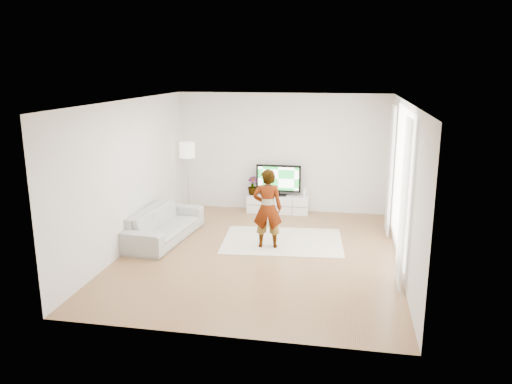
% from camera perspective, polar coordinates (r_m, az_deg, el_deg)
% --- Properties ---
extents(floor, '(6.00, 6.00, 0.00)m').
position_cam_1_polar(floor, '(9.36, 0.42, -7.03)').
color(floor, '#9A6B45').
rests_on(floor, ground).
extents(ceiling, '(6.00, 6.00, 0.00)m').
position_cam_1_polar(ceiling, '(8.75, 0.46, 10.33)').
color(ceiling, white).
rests_on(ceiling, wall_back).
extents(wall_left, '(0.02, 6.00, 2.80)m').
position_cam_1_polar(wall_left, '(9.70, -14.28, 1.90)').
color(wall_left, silver).
rests_on(wall_left, floor).
extents(wall_right, '(0.02, 6.00, 2.80)m').
position_cam_1_polar(wall_right, '(8.88, 16.53, 0.66)').
color(wall_right, silver).
rests_on(wall_right, floor).
extents(wall_back, '(5.00, 0.02, 2.80)m').
position_cam_1_polar(wall_back, '(11.87, 2.97, 4.48)').
color(wall_back, silver).
rests_on(wall_back, floor).
extents(wall_front, '(5.00, 0.02, 2.80)m').
position_cam_1_polar(wall_front, '(6.13, -4.46, -4.72)').
color(wall_front, silver).
rests_on(wall_front, floor).
extents(window, '(0.01, 2.60, 2.50)m').
position_cam_1_polar(window, '(9.16, 16.25, 1.39)').
color(window, white).
rests_on(window, wall_right).
extents(curtain_near, '(0.04, 0.70, 2.60)m').
position_cam_1_polar(curtain_near, '(7.92, 16.50, -1.31)').
color(curtain_near, white).
rests_on(curtain_near, floor).
extents(curtain_far, '(0.04, 0.70, 2.60)m').
position_cam_1_polar(curtain_far, '(10.44, 15.11, 2.41)').
color(curtain_far, white).
rests_on(curtain_far, floor).
extents(media_console, '(1.46, 0.41, 0.41)m').
position_cam_1_polar(media_console, '(11.90, 2.53, -1.38)').
color(media_console, white).
rests_on(media_console, floor).
extents(television, '(1.06, 0.21, 0.74)m').
position_cam_1_polar(television, '(11.78, 2.58, 1.49)').
color(television, black).
rests_on(television, media_console).
extents(game_console, '(0.07, 0.15, 0.20)m').
position_cam_1_polar(game_console, '(11.76, 5.62, -0.08)').
color(game_console, white).
rests_on(game_console, media_console).
extents(potted_plant, '(0.24, 0.24, 0.43)m').
position_cam_1_polar(potted_plant, '(11.90, -0.40, 0.73)').
color(potted_plant, '#3F7238').
rests_on(potted_plant, media_console).
extents(rug, '(2.49, 1.89, 0.01)m').
position_cam_1_polar(rug, '(10.01, 3.04, -5.59)').
color(rug, beige).
rests_on(rug, floor).
extents(player, '(0.60, 0.43, 1.53)m').
position_cam_1_polar(player, '(9.45, 1.32, -1.88)').
color(player, '#334772').
rests_on(player, rug).
extents(sofa, '(1.05, 2.26, 0.64)m').
position_cam_1_polar(sofa, '(10.17, -10.48, -3.63)').
color(sofa, '#ACACA8').
rests_on(sofa, floor).
extents(floor_lamp, '(0.37, 0.37, 1.65)m').
position_cam_1_polar(floor_lamp, '(11.93, -7.88, 4.42)').
color(floor_lamp, silver).
rests_on(floor_lamp, floor).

